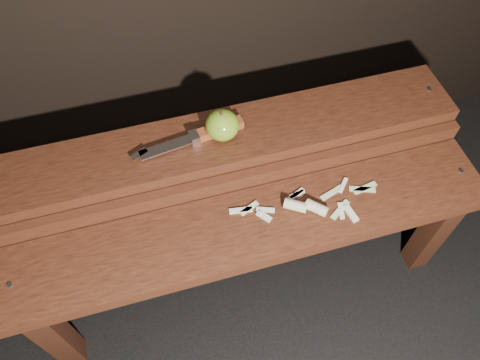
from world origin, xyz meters
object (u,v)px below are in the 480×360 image
object	(u,v)px
bench_front_tier	(253,240)
apple	(222,125)
knife	(206,133)
bench_rear_tier	(229,156)

from	to	relation	value
bench_front_tier	apple	size ratio (longest dim) A/B	13.78
bench_front_tier	knife	world-z (taller)	knife
apple	knife	bearing A→B (deg)	170.91
bench_front_tier	bench_rear_tier	world-z (taller)	bench_rear_tier
apple	knife	world-z (taller)	apple
bench_rear_tier	bench_front_tier	bearing A→B (deg)	-90.00
bench_front_tier	apple	world-z (taller)	apple
bench_front_tier	bench_rear_tier	size ratio (longest dim) A/B	1.00
bench_rear_tier	apple	world-z (taller)	apple
apple	bench_rear_tier	bearing A→B (deg)	-17.53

